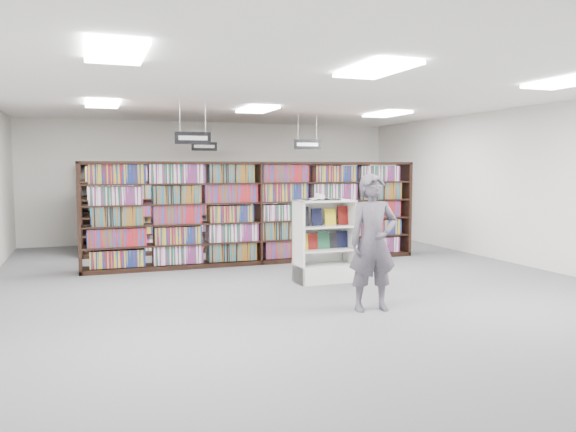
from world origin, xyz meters
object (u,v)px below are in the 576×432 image
object	(u,v)px
endcap_display	(324,254)
shopper	(373,243)
bookshelf_row_near	(258,213)
open_book	(320,198)

from	to	relation	value
endcap_display	shopper	bearing A→B (deg)	-95.48
bookshelf_row_near	shopper	bearing A→B (deg)	-84.77
open_book	shopper	xyz separation A→B (m)	(-0.09, -2.08, -0.51)
bookshelf_row_near	open_book	size ratio (longest dim) A/B	10.33
endcap_display	shopper	world-z (taller)	shopper
endcap_display	shopper	size ratio (longest dim) A/B	0.75
bookshelf_row_near	shopper	size ratio (longest dim) A/B	3.69
shopper	bookshelf_row_near	bearing A→B (deg)	102.43
bookshelf_row_near	endcap_display	distance (m)	2.34
open_book	shopper	size ratio (longest dim) A/B	0.36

